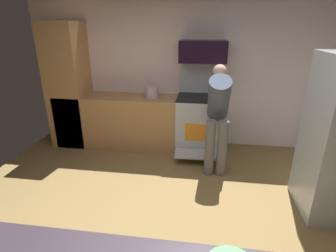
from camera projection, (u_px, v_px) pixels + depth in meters
The scene contains 8 objects.
ground_plane at pixel (156, 226), 2.87m from camera, with size 5.20×4.80×0.02m, color olive.
wall_back at pixel (180, 71), 4.57m from camera, with size 5.20×0.12×2.60m, color silver.
lower_cabinet_run at pixel (126, 121), 4.66m from camera, with size 2.40×0.60×0.90m, color tan.
cabinet_column at pixel (69, 86), 4.58m from camera, with size 0.60×0.60×2.10m, color tan.
oven_range at pixel (200, 122), 4.45m from camera, with size 0.76×0.95×1.48m.
microwave at pixel (203, 52), 4.13m from camera, with size 0.74×0.38×0.34m, color black.
person_cook at pixel (218, 113), 3.67m from camera, with size 0.31×0.63×1.52m.
stock_pot at pixel (152, 92), 4.40m from camera, with size 0.24×0.24×0.19m, color #C0B0BC.
Camera 1 is at (0.45, -2.25, 2.04)m, focal length 28.20 mm.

